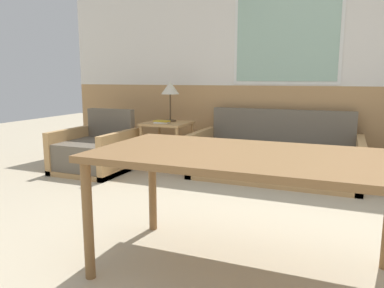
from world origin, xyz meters
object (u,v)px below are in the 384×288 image
Objects in this scene: side_table at (167,130)px; table_lamp at (170,90)px; couch at (275,159)px; dining_table at (244,165)px; armchair at (96,153)px.

side_table is 1.14× the size of table_lamp.
couch is 3.64× the size of table_lamp.
dining_table is (0.21, -2.29, 0.44)m from couch.
table_lamp is at bearing 31.71° from armchair.
dining_table is (2.37, -1.77, 0.44)m from armchair.
armchair is 1.43× the size of side_table.
side_table is 2.81m from dining_table.
couch is 1.09× the size of dining_table.
side_table is 0.53m from table_lamp.
side_table is at bearing -89.71° from table_lamp.
armchair is at bearing 143.22° from dining_table.
couch is at bearing -0.06° from side_table.
armchair is at bearing -145.60° from side_table.
armchair is 0.49× the size of dining_table.
couch is 1.61m from table_lamp.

